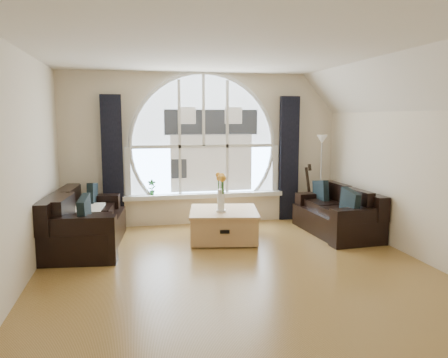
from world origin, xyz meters
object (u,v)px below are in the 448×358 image
sofa_right (336,210)px  floor_lamp (321,178)px  coffee_chest (224,224)px  guitar (307,191)px  vase_flowers (221,187)px  potted_plant (152,187)px  sofa_left (86,220)px

sofa_right → floor_lamp: floor_lamp is taller
coffee_chest → floor_lamp: 2.28m
coffee_chest → guitar: bearing=40.2°
coffee_chest → sofa_right: bearing=9.0°
guitar → floor_lamp: bearing=-60.4°
coffee_chest → floor_lamp: (2.02, 0.89, 0.54)m
sofa_right → floor_lamp: bearing=79.0°
vase_flowers → potted_plant: (-0.99, 1.26, -0.17)m
potted_plant → guitar: bearing=-2.2°
vase_flowers → potted_plant: 1.61m
sofa_right → guitar: bearing=90.9°
floor_lamp → potted_plant: 3.09m
sofa_left → guitar: bearing=20.6°
sofa_left → guitar: 4.03m
coffee_chest → potted_plant: bearing=142.4°
coffee_chest → potted_plant: size_ratio=3.78×
sofa_left → sofa_right: (3.98, -0.07, 0.00)m
sofa_left → floor_lamp: 4.21m
sofa_left → vase_flowers: 2.07m
vase_flowers → sofa_left: bearing=176.4°
sofa_right → vase_flowers: 2.01m
sofa_left → guitar: size_ratio=1.76×
floor_lamp → guitar: bearing=141.2°
coffee_chest → potted_plant: potted_plant is taller
floor_lamp → potted_plant: bearing=174.9°
sofa_right → potted_plant: size_ratio=6.01×
floor_lamp → guitar: floor_lamp is taller
floor_lamp → potted_plant: floor_lamp is taller
potted_plant → sofa_left: bearing=-132.1°
sofa_left → floor_lamp: (4.10, 0.86, 0.40)m
guitar → potted_plant: size_ratio=3.84×
sofa_right → floor_lamp: (0.13, 0.93, 0.40)m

